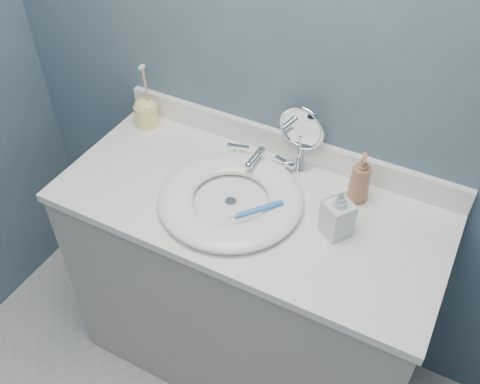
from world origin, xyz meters
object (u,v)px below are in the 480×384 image
Objects in this scene: soap_bottle_amber at (360,178)px; soap_bottle_clear at (338,212)px; toothbrush_holder at (146,111)px; makeup_mirror at (301,135)px.

soap_bottle_amber is 1.03× the size of soap_bottle_clear.
soap_bottle_clear is 0.69× the size of toothbrush_holder.
soap_bottle_amber is 0.80m from toothbrush_holder.
soap_bottle_amber is (0.22, -0.06, -0.04)m from makeup_mirror.
makeup_mirror is 0.24m from soap_bottle_amber.
soap_bottle_amber is at bearing 120.53° from soap_bottle_clear.
toothbrush_holder reaches higher than soap_bottle_amber.
makeup_mirror reaches higher than soap_bottle_clear.
toothbrush_holder reaches higher than makeup_mirror.
soap_bottle_clear is at bearing -13.24° from toothbrush_holder.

